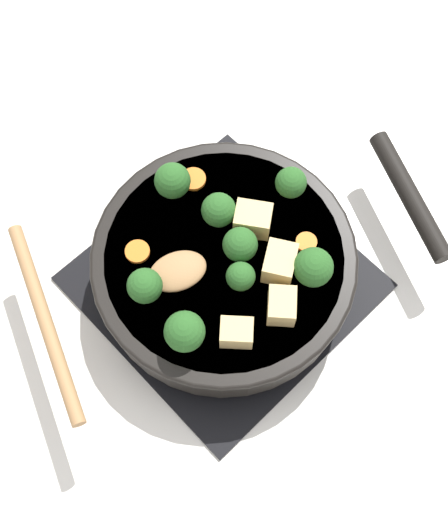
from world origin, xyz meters
TOP-DOWN VIEW (x-y plane):
  - ground_plane at (0.00, 0.00)m, footprint 2.40×2.40m
  - front_burner_grate at (0.00, 0.00)m, footprint 0.31×0.31m
  - skillet_pan at (-0.00, 0.00)m, footprint 0.43×0.34m
  - wooden_spoon at (0.14, -0.05)m, footprint 0.24×0.23m
  - tofu_cube_center_large at (0.00, 0.09)m, footprint 0.05×0.05m
  - tofu_cube_near_handle at (-0.05, -0.01)m, footprint 0.05×0.05m
  - tofu_cube_east_chunk at (-0.03, 0.06)m, footprint 0.05×0.05m
  - tofu_cube_west_chunk at (0.06, 0.08)m, footprint 0.05×0.05m
  - broccoli_floret_near_spoon at (0.01, 0.04)m, footprint 0.03×0.03m
  - broccoli_floret_center_top at (-0.01, -0.10)m, footprint 0.04×0.04m
  - broccoli_floret_east_rim at (-0.05, 0.09)m, footprint 0.05×0.05m
  - broccoli_floret_west_rim at (-0.11, -0.01)m, footprint 0.04×0.04m
  - broccoli_floret_north_edge at (-0.01, 0.01)m, footprint 0.04×0.04m
  - broccoli_floret_south_cluster at (0.10, -0.03)m, footprint 0.04×0.04m
  - broccoli_floret_mid_floret at (0.10, 0.04)m, footprint 0.04×0.04m
  - broccoli_floret_small_inner at (-0.03, -0.04)m, footprint 0.04×0.04m
  - carrot_slice_orange_thin at (0.07, -0.07)m, footprint 0.03×0.03m
  - carrot_slice_near_center at (-0.04, -0.10)m, footprint 0.03×0.03m
  - carrot_slice_edge_slice at (-0.08, 0.05)m, footprint 0.03×0.03m

SIDE VIEW (x-z plane):
  - ground_plane at x=0.00m, z-range 0.00..0.00m
  - front_burner_grate at x=0.00m, z-range 0.00..0.03m
  - skillet_pan at x=0.00m, z-range 0.03..0.09m
  - carrot_slice_orange_thin at x=0.07m, z-range 0.08..0.09m
  - carrot_slice_near_center at x=-0.04m, z-range 0.08..0.09m
  - carrot_slice_edge_slice at x=-0.08m, z-range 0.08..0.09m
  - wooden_spoon at x=0.14m, z-range 0.08..0.10m
  - tofu_cube_west_chunk at x=0.06m, z-range 0.08..0.11m
  - tofu_cube_center_large at x=0.00m, z-range 0.08..0.11m
  - tofu_cube_near_handle at x=-0.05m, z-range 0.08..0.12m
  - tofu_cube_east_chunk at x=-0.03m, z-range 0.08..0.12m
  - broccoli_floret_near_spoon at x=0.01m, z-range 0.09..0.13m
  - broccoli_floret_west_rim at x=-0.11m, z-range 0.09..0.13m
  - broccoli_floret_south_cluster at x=0.10m, z-range 0.09..0.13m
  - broccoli_floret_north_edge at x=-0.01m, z-range 0.09..0.13m
  - broccoli_floret_small_inner at x=-0.03m, z-range 0.09..0.13m
  - broccoli_floret_center_top at x=-0.01m, z-range 0.09..0.14m
  - broccoli_floret_mid_floret at x=0.10m, z-range 0.09..0.14m
  - broccoli_floret_east_rim at x=-0.05m, z-range 0.09..0.14m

